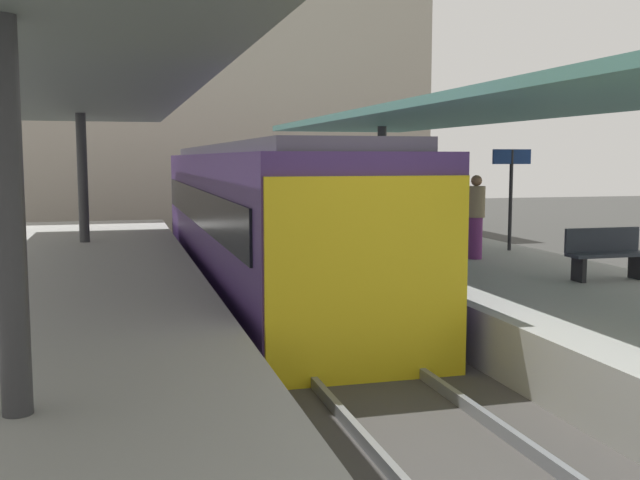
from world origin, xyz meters
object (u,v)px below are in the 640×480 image
object	(u,v)px
commuter_train	(258,216)
platform_bench	(606,252)
passenger_near_bench	(476,216)
passenger_mid_platform	(420,218)
platform_sign	(511,176)

from	to	relation	value
commuter_train	platform_bench	world-z (taller)	commuter_train
passenger_near_bench	platform_bench	bearing A→B (deg)	-72.78
platform_bench	passenger_mid_platform	size ratio (longest dim) A/B	0.78
commuter_train	platform_sign	xyz separation A→B (m)	(5.30, -1.72, 0.90)
platform_bench	passenger_near_bench	distance (m)	3.08
commuter_train	passenger_near_bench	bearing A→B (deg)	-35.42
passenger_near_bench	passenger_mid_platform	bearing A→B (deg)	-151.16
passenger_mid_platform	commuter_train	bearing A→B (deg)	122.77
platform_sign	passenger_near_bench	bearing A→B (deg)	-142.09
passenger_near_bench	passenger_mid_platform	size ratio (longest dim) A/B	0.94
platform_bench	passenger_mid_platform	distance (m)	3.25
commuter_train	passenger_mid_platform	distance (m)	4.35
passenger_mid_platform	platform_bench	bearing A→B (deg)	-39.72
platform_bench	commuter_train	bearing A→B (deg)	130.21
platform_sign	commuter_train	bearing A→B (deg)	162.03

